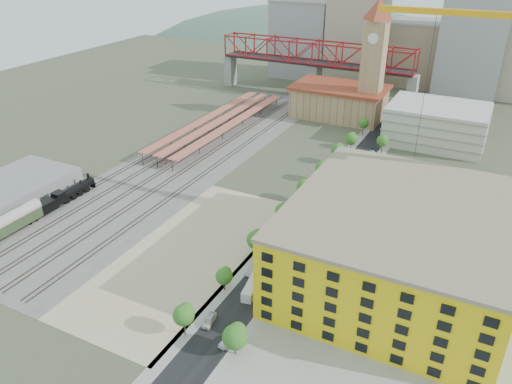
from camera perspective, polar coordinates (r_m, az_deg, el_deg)
The scene contains 32 objects.
ground at distance 143.45m, azimuth 0.78°, elevation -1.06°, with size 400.00×400.00×0.00m, color #474C38.
ballast_strip at distance 173.58m, azimuth -7.37°, elevation 3.97°, with size 36.00×165.00×0.06m, color #605E59.
dirt_lot at distance 121.98m, azimuth -7.53°, elevation -6.92°, with size 28.00×67.00×0.06m, color tan.
street_asphalt at distance 150.61m, azimuth 8.79°, elevation 0.07°, with size 12.00×170.00×0.06m, color black.
sidewalk_west at distance 152.14m, azimuth 6.84°, elevation 0.50°, with size 3.00×170.00×0.04m, color gray.
sidewalk_east at distance 149.27m, azimuth 10.78°, elevation -0.37°, with size 3.00×170.00×0.04m, color gray.
construction_pad at distance 116.09m, azimuth 16.79°, elevation -10.01°, with size 50.00×90.00×0.06m, color gray.
rail_tracks at distance 174.49m, azimuth -7.87°, elevation 4.11°, with size 26.56×160.00×0.18m.
platform_canopies at distance 196.21m, azimuth -4.20°, elevation 8.16°, with size 16.00×80.00×4.12m.
station_hall at distance 213.56m, azimuth 9.48°, elevation 10.22°, with size 38.00×24.00×13.10m.
clock_tower at distance 202.99m, azimuth 13.39°, elevation 15.41°, with size 12.00×12.00×52.00m.
parking_garage at distance 194.30m, azimuth 19.95°, elevation 7.31°, with size 34.00×26.00×14.00m, color silver.
truss_bridge at distance 237.89m, azimuth 6.80°, elevation 15.18°, with size 94.00×9.60×25.60m.
construction_building at distance 111.17m, azimuth 15.93°, elevation -5.79°, with size 44.60×50.60×18.80m.
warehouse at distance 161.26m, azimuth -25.91°, elevation 0.35°, with size 22.00×32.00×5.00m, color gray.
street_trees at distance 142.20m, azimuth 7.47°, elevation -1.59°, with size 15.40×124.40×8.00m.
skyline at distance 264.08m, azimuth 16.75°, elevation 16.34°, with size 133.00×46.00×60.00m.
distant_hills at distance 401.69m, azimuth 23.52°, elevation 3.39°, with size 647.00×264.00×227.00m.
locomotive at distance 152.67m, azimuth -20.68°, elevation -0.24°, with size 2.85×22.02×5.51m.
coach at distance 141.70m, azimuth -26.36°, elevation -3.16°, with size 3.16×18.35×5.76m.
site_trailer_a at distance 108.55m, azimuth -0.44°, elevation -10.80°, with size 2.27×8.61×2.36m, color silver.
site_trailer_b at distance 115.53m, azimuth 1.82°, elevation -8.07°, with size 2.53×9.62×2.63m, color silver.
site_trailer_c at distance 121.34m, azimuth 3.37°, elevation -6.22°, with size 2.40×9.13×2.50m, color silver.
site_trailer_d at distance 138.56m, azimuth 6.98°, elevation -1.77°, with size 2.45×9.33×2.55m, color silver.
car_0 at distance 101.61m, azimuth -5.37°, elevation -14.39°, with size 1.86×4.62×1.57m, color silver.
car_1 at distance 114.01m, azimuth -0.44°, elevation -8.96°, with size 1.54×4.42×1.46m, color gray.
car_2 at distance 126.81m, azimuth 3.12°, elevation -4.85°, with size 2.53×5.48×1.52m, color black.
car_3 at distance 161.95m, azimuth 9.26°, elevation 2.34°, with size 2.09×5.13×1.49m, color navy.
car_4 at distance 97.35m, azimuth -3.23°, elevation -16.59°, with size 1.77×4.41×1.50m, color white.
car_5 at distance 120.79m, azimuth 4.70°, elevation -6.72°, with size 1.61×4.61×1.52m, color #9C9CA1.
car_6 at distance 154.51m, azimuth 10.55°, elevation 0.95°, with size 2.47×5.35×1.49m, color black.
car_7 at distance 179.55m, azimuth 13.26°, elevation 4.48°, with size 1.88×4.62×1.34m, color navy.
Camera 1 is at (55.38, -113.39, 68.21)m, focal length 35.00 mm.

